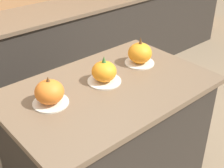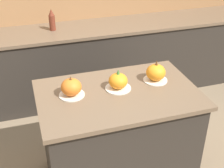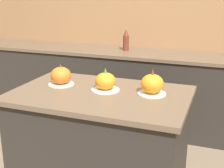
{
  "view_description": "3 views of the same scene",
  "coord_description": "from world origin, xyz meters",
  "px_view_note": "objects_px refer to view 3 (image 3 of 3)",
  "views": [
    {
      "loc": [
        -1.0,
        -1.18,
        1.82
      ],
      "look_at": [
        0.01,
        -0.02,
        0.9
      ],
      "focal_mm": 50.0,
      "sensor_mm": 36.0,
      "label": 1
    },
    {
      "loc": [
        -0.65,
        -1.91,
        2.13
      ],
      "look_at": [
        -0.06,
        -0.02,
        0.98
      ],
      "focal_mm": 50.0,
      "sensor_mm": 36.0,
      "label": 2
    },
    {
      "loc": [
        0.8,
        -1.9,
        1.57
      ],
      "look_at": [
        0.08,
        0.02,
        0.94
      ],
      "focal_mm": 50.0,
      "sensor_mm": 36.0,
      "label": 3
    }
  ],
  "objects_px": {
    "pumpkin_cake_left": "(61,76)",
    "pumpkin_cake_right": "(152,85)",
    "pumpkin_cake_center": "(105,82)",
    "bottle_tall": "(126,40)"
  },
  "relations": [
    {
      "from": "pumpkin_cake_left",
      "to": "pumpkin_cake_right",
      "type": "distance_m",
      "value": 0.69
    },
    {
      "from": "pumpkin_cake_left",
      "to": "pumpkin_cake_right",
      "type": "xyz_separation_m",
      "value": [
        0.69,
        0.02,
        0.0
      ]
    },
    {
      "from": "pumpkin_cake_right",
      "to": "bottle_tall",
      "type": "xyz_separation_m",
      "value": [
        -0.64,
        1.38,
        0.06
      ]
    },
    {
      "from": "pumpkin_cake_center",
      "to": "pumpkin_cake_right",
      "type": "xyz_separation_m",
      "value": [
        0.33,
        0.03,
        0.01
      ]
    },
    {
      "from": "bottle_tall",
      "to": "pumpkin_cake_left",
      "type": "bearing_deg",
      "value": -92.33
    },
    {
      "from": "pumpkin_cake_right",
      "to": "bottle_tall",
      "type": "height_order",
      "value": "bottle_tall"
    },
    {
      "from": "pumpkin_cake_left",
      "to": "pumpkin_cake_right",
      "type": "bearing_deg",
      "value": 1.72
    },
    {
      "from": "pumpkin_cake_right",
      "to": "bottle_tall",
      "type": "bearing_deg",
      "value": 114.78
    },
    {
      "from": "bottle_tall",
      "to": "pumpkin_cake_right",
      "type": "bearing_deg",
      "value": -65.22
    },
    {
      "from": "pumpkin_cake_center",
      "to": "pumpkin_cake_right",
      "type": "distance_m",
      "value": 0.33
    }
  ]
}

